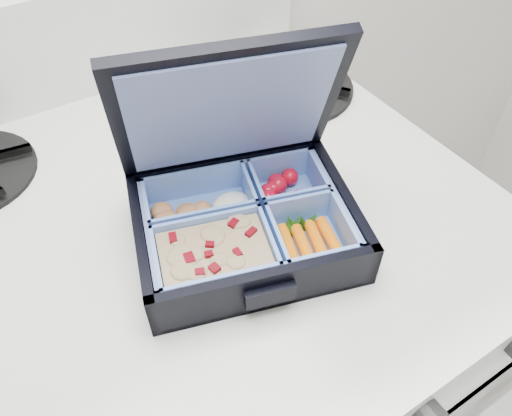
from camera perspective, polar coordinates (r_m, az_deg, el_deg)
stove at (r=0.97m, az=-4.82°, el=-18.69°), size 0.63×0.63×0.94m
bento_box at (r=0.50m, az=-1.24°, el=-2.04°), size 0.26×0.22×0.05m
burner_grate at (r=0.73m, az=3.64°, el=14.35°), size 0.19×0.19×0.03m
fork at (r=0.60m, az=-3.93°, el=4.65°), size 0.12×0.15×0.01m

